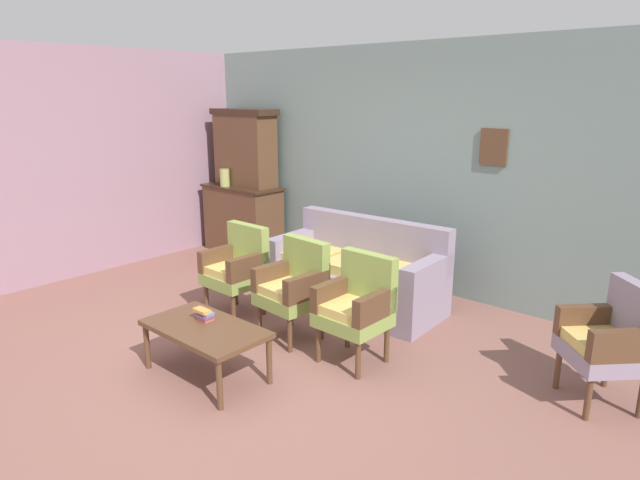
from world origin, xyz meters
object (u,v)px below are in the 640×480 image
floral_couch (357,276)px  book_stack_on_table (204,315)px  armchair_near_couch_end (237,266)px  coffee_table (205,332)px  armchair_by_doorway (357,304)px  wingback_chair_by_fireplace (611,338)px  armchair_near_cabinet (294,285)px  side_cabinet (243,219)px  vase_on_cabinet (225,178)px

floral_couch → book_stack_on_table: size_ratio=11.85×
armchair_near_couch_end → coffee_table: size_ratio=0.90×
armchair_by_doorway → wingback_chair_by_fireplace: 1.86m
armchair_by_doorway → coffee_table: (-0.72, -0.99, -0.12)m
armchair_near_couch_end → book_stack_on_table: bearing=-53.3°
armchair_near_cabinet → wingback_chair_by_fireplace: (2.45, 0.67, 0.00)m
side_cabinet → armchair_near_cabinet: (2.48, -1.56, 0.03)m
armchair_by_doorway → wingback_chair_by_fireplace: bearing=20.8°
vase_on_cabinet → armchair_near_couch_end: vase_on_cabinet is taller
armchair_near_couch_end → coffee_table: 1.29m
vase_on_cabinet → coffee_table: vase_on_cabinet is taller
vase_on_cabinet → wingback_chair_by_fireplace: bearing=-8.1°
side_cabinet → book_stack_on_table: (2.37, -2.47, 0.00)m
armchair_near_couch_end → wingback_chair_by_fireplace: same height
armchair_near_cabinet → book_stack_on_table: (-0.11, -0.91, -0.03)m
armchair_by_doorway → vase_on_cabinet: bearing=157.5°
floral_couch → coffee_table: size_ratio=1.84×
side_cabinet → vase_on_cabinet: 0.63m
wingback_chair_by_fireplace → coffee_table: wingback_chair_by_fireplace is taller
vase_on_cabinet → coffee_table: bearing=-42.1°
armchair_near_couch_end → armchair_by_doorway: (1.51, -0.02, 0.00)m
floral_couch → book_stack_on_table: floral_couch is taller
armchair_near_couch_end → side_cabinet: bearing=137.5°
floral_couch → coffee_table: floral_couch is taller
wingback_chair_by_fireplace → coffee_table: (-2.46, -1.65, -0.12)m
armchair_near_cabinet → wingback_chair_by_fireplace: size_ratio=1.00×
vase_on_cabinet → book_stack_on_table: 3.46m
armchair_near_couch_end → armchair_by_doorway: size_ratio=1.00×
vase_on_cabinet → coffee_table: size_ratio=0.24×
vase_on_cabinet → armchair_near_couch_end: bearing=-36.8°
armchair_near_cabinet → vase_on_cabinet: bearing=152.2°
wingback_chair_by_fireplace → coffee_table: 2.96m
floral_couch → book_stack_on_table: bearing=-92.3°
coffee_table → floral_couch: bearing=90.6°
armchair_near_couch_end → wingback_chair_by_fireplace: 3.32m
vase_on_cabinet → wingback_chair_by_fireplace: 5.16m
armchair_near_couch_end → armchair_near_cabinet: size_ratio=1.00×
wingback_chair_by_fireplace → book_stack_on_table: 3.01m
side_cabinet → armchair_by_doorway: side_cabinet is taller
floral_couch → armchair_near_couch_end: (-0.77, -0.96, 0.17)m
side_cabinet → coffee_table: size_ratio=1.16×
vase_on_cabinet → floral_couch: vase_on_cabinet is taller
armchair_by_doorway → coffee_table: 1.23m
side_cabinet → armchair_by_doorway: (3.19, -1.55, 0.03)m
wingback_chair_by_fireplace → coffee_table: size_ratio=0.90×
armchair_near_cabinet → wingback_chair_by_fireplace: bearing=15.3°
armchair_by_doorway → book_stack_on_table: bearing=-131.9°
side_cabinet → wingback_chair_by_fireplace: size_ratio=1.28×
armchair_near_cabinet → side_cabinet: bearing=147.8°
coffee_table → wingback_chair_by_fireplace: bearing=33.8°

